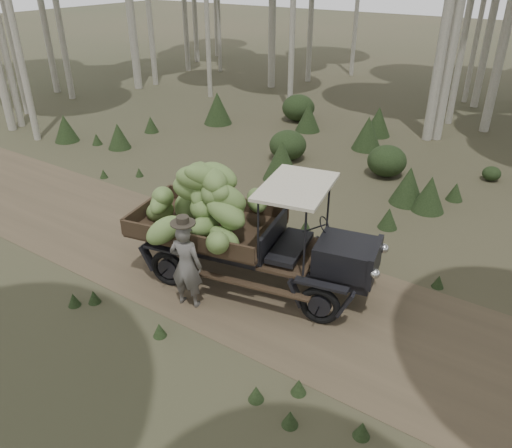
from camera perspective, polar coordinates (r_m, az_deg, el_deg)
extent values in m
plane|color=#473D2B|center=(12.17, -6.67, -4.26)|extent=(120.00, 120.00, 0.00)
cube|color=brown|center=(12.17, -6.67, -4.25)|extent=(70.00, 4.00, 0.01)
cube|color=black|center=(10.35, 10.08, -3.60)|extent=(1.31, 1.27, 0.62)
cube|color=black|center=(10.27, 13.42, -4.25)|extent=(0.34, 1.12, 0.69)
cube|color=black|center=(10.65, 1.95, -1.44)|extent=(0.40, 1.55, 0.62)
cube|color=#38281C|center=(11.28, -5.52, -0.42)|extent=(3.47, 2.60, 0.09)
cube|color=#38281C|center=(11.98, -3.35, 2.56)|extent=(3.08, 0.70, 0.36)
cube|color=#38281C|center=(10.42, -8.11, -1.90)|extent=(3.08, 0.70, 0.36)
cube|color=#38281C|center=(11.94, -12.26, 1.81)|extent=(0.47, 1.99, 0.36)
cube|color=beige|center=(9.95, 4.66, 4.31)|extent=(1.64, 2.12, 0.07)
cube|color=black|center=(11.39, 0.82, -2.44)|extent=(5.06, 1.15, 0.20)
cube|color=black|center=(10.72, -0.87, -4.58)|extent=(5.06, 1.15, 0.20)
torus|color=black|center=(11.50, 9.76, -4.13)|extent=(0.86, 0.32, 0.85)
torus|color=black|center=(10.06, 7.29, -9.22)|extent=(0.86, 0.32, 0.85)
torus|color=black|center=(12.54, -5.77, -0.92)|extent=(0.86, 0.32, 0.85)
torus|color=black|center=(11.23, -10.01, -5.03)|extent=(0.86, 0.32, 0.85)
sphere|color=beige|center=(10.66, 14.42, -2.73)|extent=(0.20, 0.20, 0.20)
sphere|color=beige|center=(9.81, 13.43, -5.55)|extent=(0.20, 0.20, 0.20)
ellipsoid|color=olive|center=(11.59, -7.92, 1.88)|extent=(1.05, 1.05, 0.80)
ellipsoid|color=olive|center=(11.29, -10.61, 3.02)|extent=(1.07, 1.08, 0.82)
ellipsoid|color=olive|center=(10.94, -7.28, 4.09)|extent=(1.10, 1.15, 0.85)
ellipsoid|color=olive|center=(10.65, -6.67, 5.26)|extent=(1.11, 0.93, 0.59)
ellipsoid|color=olive|center=(11.79, -5.25, 2.74)|extent=(0.94, 1.09, 0.70)
ellipsoid|color=olive|center=(10.82, -6.18, 1.78)|extent=(1.02, 0.94, 0.72)
ellipsoid|color=olive|center=(10.40, -3.52, 3.08)|extent=(1.18, 0.87, 0.84)
ellipsoid|color=olive|center=(10.56, -5.93, 5.44)|extent=(1.04, 0.98, 0.73)
ellipsoid|color=olive|center=(10.64, -5.91, -0.33)|extent=(0.59, 0.84, 0.56)
ellipsoid|color=olive|center=(11.05, 0.12, 2.75)|extent=(0.90, 0.93, 0.49)
ellipsoid|color=olive|center=(11.06, -5.99, 4.35)|extent=(1.03, 0.58, 0.75)
ellipsoid|color=olive|center=(10.73, -4.32, 5.51)|extent=(1.03, 0.56, 0.71)
ellipsoid|color=olive|center=(11.64, -10.91, 1.48)|extent=(0.95, 0.76, 0.72)
ellipsoid|color=olive|center=(11.15, -10.85, 2.49)|extent=(0.61, 0.89, 0.63)
ellipsoid|color=olive|center=(10.51, -4.36, 3.53)|extent=(1.13, 0.96, 0.77)
ellipsoid|color=olive|center=(10.54, -4.81, 4.89)|extent=(1.09, 1.05, 0.63)
ellipsoid|color=olive|center=(11.46, -3.20, 1.87)|extent=(0.97, 0.73, 0.65)
ellipsoid|color=olive|center=(10.30, -3.48, 1.24)|extent=(1.07, 0.52, 0.76)
ellipsoid|color=olive|center=(10.55, -4.96, 3.55)|extent=(0.88, 0.91, 0.57)
ellipsoid|color=olive|center=(10.99, -6.59, 5.75)|extent=(0.74, 0.93, 0.52)
ellipsoid|color=olive|center=(10.36, -3.67, -1.61)|extent=(0.88, 0.51, 0.53)
ellipsoid|color=olive|center=(10.39, -2.81, 0.76)|extent=(0.93, 0.87, 0.64)
ellipsoid|color=olive|center=(10.88, -6.07, 4.00)|extent=(0.82, 1.16, 0.82)
ellipsoid|color=olive|center=(10.80, -6.29, 5.40)|extent=(1.07, 0.90, 0.69)
ellipsoid|color=olive|center=(10.51, -10.45, -0.72)|extent=(0.99, 1.07, 0.85)
ellipsoid|color=olive|center=(9.96, -4.42, -2.15)|extent=(0.99, 0.97, 0.78)
imported|color=#57544F|center=(10.28, -7.98, -4.72)|extent=(0.79, 0.62, 1.91)
cylinder|color=#2D271F|center=(9.79, -8.36, 0.10)|extent=(0.62, 0.62, 0.03)
cylinder|color=#2D271F|center=(9.76, -8.39, 0.43)|extent=(0.31, 0.31, 0.15)
ellipsoid|color=#233319|center=(22.78, 4.86, 13.10)|extent=(1.44, 1.44, 1.15)
cone|color=#233319|center=(20.69, -17.75, 9.23)|extent=(0.40, 0.40, 0.44)
cone|color=#233319|center=(21.27, 13.79, 11.32)|extent=(1.07, 1.07, 1.19)
cone|color=#233319|center=(21.65, -11.93, 11.09)|extent=(0.60, 0.60, 0.67)
ellipsoid|color=#233319|center=(17.22, 14.73, 6.99)|extent=(1.29, 1.29, 1.03)
cone|color=#233319|center=(21.41, -20.97, 10.20)|extent=(0.96, 0.96, 1.06)
cone|color=#233319|center=(19.59, 12.65, 10.12)|extent=(1.14, 1.14, 1.26)
cone|color=#233319|center=(16.36, 2.92, 7.33)|extent=(1.21, 1.21, 1.34)
cone|color=#233319|center=(22.36, -4.42, 13.08)|extent=(1.23, 1.23, 1.37)
cone|color=#233319|center=(19.96, -15.45, 9.68)|extent=(0.87, 0.87, 0.97)
ellipsoid|color=#233319|center=(18.12, 25.33, 5.23)|extent=(0.59, 0.59, 0.47)
cone|color=#233319|center=(16.16, 21.83, 3.47)|extent=(0.50, 0.50, 0.56)
cone|color=#233319|center=(13.89, 14.90, 0.67)|extent=(0.53, 0.53, 0.59)
cone|color=#233319|center=(21.43, 5.98, 12.05)|extent=(1.04, 1.04, 1.16)
cone|color=#233319|center=(16.23, 2.89, 5.57)|extent=(0.46, 0.46, 0.51)
ellipsoid|color=#233319|center=(18.12, 3.66, 8.98)|extent=(1.33, 1.33, 1.06)
cone|color=#233319|center=(15.11, 19.23, 3.30)|extent=(0.95, 0.95, 1.06)
cone|color=#233319|center=(15.38, 17.04, 4.26)|extent=(1.03, 1.03, 1.14)
cone|color=#233319|center=(17.20, -13.21, 5.80)|extent=(0.27, 0.27, 0.30)
cone|color=#233319|center=(13.27, 5.58, -0.51)|extent=(0.27, 0.27, 0.30)
cone|color=#233319|center=(14.43, -0.61, 2.12)|extent=(0.27, 0.27, 0.30)
cone|color=#233319|center=(11.21, -18.05, -7.89)|extent=(0.27, 0.27, 0.30)
cone|color=#233319|center=(8.37, 12.03, -21.98)|extent=(0.27, 0.27, 0.30)
cone|color=#233319|center=(13.58, 1.72, 0.33)|extent=(0.27, 0.27, 0.30)
cone|color=#233319|center=(8.37, 3.92, -21.25)|extent=(0.27, 0.27, 0.30)
cone|color=#233319|center=(10.01, -10.99, -11.78)|extent=(0.27, 0.27, 0.30)
cone|color=#233319|center=(13.98, 1.26, 1.21)|extent=(0.27, 0.27, 0.30)
cone|color=#233319|center=(13.46, 5.72, -0.09)|extent=(0.27, 0.27, 0.30)
cone|color=#233319|center=(8.69, 0.01, -18.75)|extent=(0.27, 0.27, 0.30)
cone|color=#233319|center=(11.26, -20.12, -8.12)|extent=(0.27, 0.27, 0.30)
cone|color=#233319|center=(15.43, -6.74, 3.73)|extent=(0.27, 0.27, 0.30)
cone|color=#233319|center=(11.84, 20.13, -6.18)|extent=(0.27, 0.27, 0.30)
cone|color=#233319|center=(8.82, 4.90, -17.98)|extent=(0.27, 0.27, 0.30)
cone|color=#233319|center=(17.39, -17.03, 5.54)|extent=(0.27, 0.27, 0.30)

